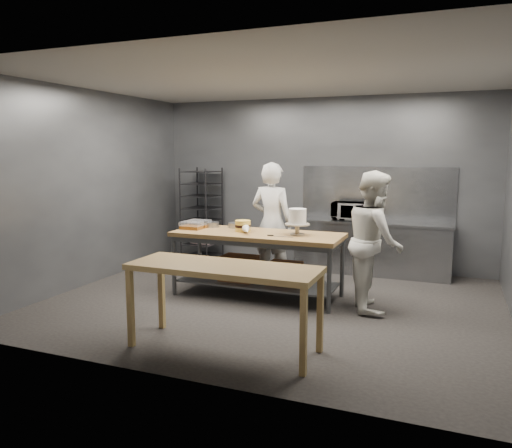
{
  "coord_description": "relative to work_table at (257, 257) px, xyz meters",
  "views": [
    {
      "loc": [
        2.28,
        -6.23,
        2.06
      ],
      "look_at": [
        -0.3,
        0.18,
        1.05
      ],
      "focal_mm": 35.0,
      "sensor_mm": 36.0,
      "label": 1
    }
  ],
  "objects": [
    {
      "name": "chef_behind",
      "position": [
        -0.06,
        0.77,
        0.38
      ],
      "size": [
        0.74,
        0.53,
        1.9
      ],
      "primitive_type": "imported",
      "rotation": [
        0.0,
        0.0,
        3.03
      ],
      "color": "silver",
      "rests_on": "ground"
    },
    {
      "name": "work_table",
      "position": [
        0.0,
        0.0,
        0.0
      ],
      "size": [
        2.4,
        0.9,
        0.92
      ],
      "color": "olive",
      "rests_on": "ground"
    },
    {
      "name": "layer_cake",
      "position": [
        -0.23,
        0.02,
        0.43
      ],
      "size": [
        0.22,
        0.22,
        0.16
      ],
      "color": "#F4D64D",
      "rests_on": "work_table"
    },
    {
      "name": "ground",
      "position": [
        0.3,
        -0.23,
        -0.57
      ],
      "size": [
        6.0,
        6.0,
        0.0
      ],
      "primitive_type": "plane",
      "color": "black",
      "rests_on": "ground"
    },
    {
      "name": "near_counter",
      "position": [
        0.4,
        -1.94,
        0.24
      ],
      "size": [
        2.0,
        0.7,
        0.9
      ],
      "color": "#9B7140",
      "rests_on": "ground"
    },
    {
      "name": "frosted_cake_stand",
      "position": [
        0.58,
        0.02,
        0.58
      ],
      "size": [
        0.34,
        0.34,
        0.36
      ],
      "color": "#AEA28B",
      "rests_on": "work_table"
    },
    {
      "name": "back_wall",
      "position": [
        0.3,
        2.27,
        0.93
      ],
      "size": [
        6.0,
        0.04,
        3.0
      ],
      "primitive_type": "cube",
      "color": "#4C4F54",
      "rests_on": "ground"
    },
    {
      "name": "speed_rack",
      "position": [
        -1.89,
        1.87,
        0.28
      ],
      "size": [
        0.64,
        0.68,
        1.75
      ],
      "color": "black",
      "rests_on": "ground"
    },
    {
      "name": "back_counter",
      "position": [
        1.3,
        1.95,
        -0.12
      ],
      "size": [
        2.6,
        0.6,
        0.9
      ],
      "color": "slate",
      "rests_on": "ground"
    },
    {
      "name": "microwave",
      "position": [
        0.9,
        1.95,
        0.48
      ],
      "size": [
        0.54,
        0.37,
        0.3
      ],
      "primitive_type": "imported",
      "color": "black",
      "rests_on": "back_counter"
    },
    {
      "name": "pastry_clamshells",
      "position": [
        -1.02,
        0.04,
        0.4
      ],
      "size": [
        0.32,
        0.44,
        0.11
      ],
      "color": "#A56821",
      "rests_on": "work_table"
    },
    {
      "name": "offset_spatula",
      "position": [
        0.36,
        -0.2,
        0.35
      ],
      "size": [
        0.36,
        0.02,
        0.02
      ],
      "color": "slate",
      "rests_on": "work_table"
    },
    {
      "name": "splashback_panel",
      "position": [
        1.3,
        2.25,
        0.78
      ],
      "size": [
        2.6,
        0.02,
        0.9
      ],
      "primitive_type": "cube",
      "color": "slate",
      "rests_on": "back_counter"
    },
    {
      "name": "piping_bag",
      "position": [
        -0.09,
        -0.19,
        0.41
      ],
      "size": [
        0.28,
        0.39,
        0.12
      ],
      "primitive_type": "cone",
      "rotation": [
        1.57,
        0.0,
        0.48
      ],
      "color": "white",
      "rests_on": "work_table"
    },
    {
      "name": "cake_pans",
      "position": [
        -0.79,
        0.22,
        0.39
      ],
      "size": [
        0.79,
        0.42,
        0.07
      ],
      "color": "gray",
      "rests_on": "work_table"
    },
    {
      "name": "chef_right",
      "position": [
        1.63,
        0.03,
        0.34
      ],
      "size": [
        0.92,
        1.05,
        1.82
      ],
      "primitive_type": "imported",
      "rotation": [
        0.0,
        0.0,
        1.88
      ],
      "color": "silver",
      "rests_on": "ground"
    }
  ]
}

